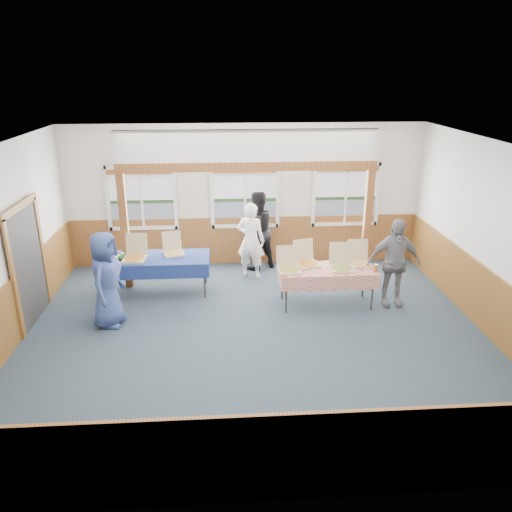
# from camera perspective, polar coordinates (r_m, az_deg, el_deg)

# --- Properties ---
(floor) EXTENTS (8.00, 8.00, 0.00)m
(floor) POSITION_cam_1_polar(r_m,az_deg,el_deg) (8.66, -0.07, -9.09)
(floor) COLOR #25323D
(floor) RESTS_ON ground
(ceiling) EXTENTS (8.00, 8.00, 0.00)m
(ceiling) POSITION_cam_1_polar(r_m,az_deg,el_deg) (7.60, -0.08, 12.36)
(ceiling) COLOR white
(ceiling) RESTS_ON wall_back
(wall_back) EXTENTS (8.00, 0.00, 8.00)m
(wall_back) POSITION_cam_1_polar(r_m,az_deg,el_deg) (11.34, -1.28, 6.89)
(wall_back) COLOR silver
(wall_back) RESTS_ON floor
(wall_front) EXTENTS (8.00, 0.00, 8.00)m
(wall_front) POSITION_cam_1_polar(r_m,az_deg,el_deg) (4.85, 2.80, -13.13)
(wall_front) COLOR silver
(wall_front) RESTS_ON floor
(wall_right) EXTENTS (0.00, 8.00, 8.00)m
(wall_right) POSITION_cam_1_polar(r_m,az_deg,el_deg) (9.16, 25.77, 1.42)
(wall_right) COLOR silver
(wall_right) RESTS_ON floor
(wainscot_back) EXTENTS (7.98, 0.05, 1.10)m
(wainscot_back) POSITION_cam_1_polar(r_m,az_deg,el_deg) (11.61, -1.23, 1.82)
(wainscot_back) COLOR brown
(wainscot_back) RESTS_ON floor
(wainscot_front) EXTENTS (7.98, 0.05, 1.10)m
(wainscot_front) POSITION_cam_1_polar(r_m,az_deg,el_deg) (5.52, 2.56, -22.07)
(wainscot_front) COLOR brown
(wainscot_front) RESTS_ON floor
(wainscot_left) EXTENTS (0.05, 6.98, 1.10)m
(wainscot_left) POSITION_cam_1_polar(r_m,az_deg,el_deg) (9.07, -26.14, -6.01)
(wainscot_left) COLOR brown
(wainscot_left) RESTS_ON floor
(wainscot_right) EXTENTS (0.05, 6.98, 1.10)m
(wainscot_right) POSITION_cam_1_polar(r_m,az_deg,el_deg) (9.51, 24.66, -4.56)
(wainscot_right) COLOR brown
(wainscot_right) RESTS_ON floor
(cased_opening) EXTENTS (0.06, 1.30, 2.10)m
(cased_opening) POSITION_cam_1_polar(r_m,az_deg,el_deg) (9.65, -24.65, -0.98)
(cased_opening) COLOR #2D2D2D
(cased_opening) RESTS_ON wall_left
(window_left) EXTENTS (1.56, 0.10, 1.46)m
(window_left) POSITION_cam_1_polar(r_m,az_deg,el_deg) (11.41, -12.97, 6.86)
(window_left) COLOR white
(window_left) RESTS_ON wall_back
(window_mid) EXTENTS (1.56, 0.10, 1.46)m
(window_mid) POSITION_cam_1_polar(r_m,az_deg,el_deg) (11.28, -1.27, 7.23)
(window_mid) COLOR white
(window_mid) RESTS_ON wall_back
(window_right) EXTENTS (1.56, 0.10, 1.46)m
(window_right) POSITION_cam_1_polar(r_m,az_deg,el_deg) (11.61, 10.23, 7.30)
(window_right) COLOR white
(window_right) RESTS_ON wall_back
(post_left) EXTENTS (0.15, 0.15, 2.40)m
(post_left) POSITION_cam_1_polar(r_m,az_deg,el_deg) (10.47, -14.75, 2.76)
(post_left) COLOR #5C2B14
(post_left) RESTS_ON floor
(post_right) EXTENTS (0.15, 0.15, 2.40)m
(post_right) POSITION_cam_1_polar(r_m,az_deg,el_deg) (10.71, 12.56, 3.35)
(post_right) COLOR #5C2B14
(post_right) RESTS_ON floor
(cross_beam) EXTENTS (5.15, 0.18, 0.18)m
(cross_beam) POSITION_cam_1_polar(r_m,az_deg,el_deg) (9.98, -0.98, 10.22)
(cross_beam) COLOR #5C2B14
(cross_beam) RESTS_ON post_left
(table_left) EXTENTS (2.26, 1.39, 0.76)m
(table_left) POSITION_cam_1_polar(r_m,az_deg,el_deg) (10.19, -11.34, -0.40)
(table_left) COLOR #2D2D2D
(table_left) RESTS_ON floor
(table_right) EXTENTS (1.95, 1.27, 0.76)m
(table_right) POSITION_cam_1_polar(r_m,az_deg,el_deg) (9.54, 8.13, -1.71)
(table_right) COLOR #2D2D2D
(table_right) RESTS_ON floor
(pizza_box_a) EXTENTS (0.47, 0.56, 0.47)m
(pizza_box_a) POSITION_cam_1_polar(r_m,az_deg,el_deg) (10.11, -13.68, -0.03)
(pizza_box_a) COLOR tan
(pizza_box_a) RESTS_ON table_left
(pizza_box_b) EXTENTS (0.48, 0.55, 0.42)m
(pizza_box_b) POSITION_cam_1_polar(r_m,az_deg,el_deg) (10.26, -9.40, 0.57)
(pizza_box_b) COLOR tan
(pizza_box_b) RESTS_ON table_left
(pizza_box_c) EXTENTS (0.43, 0.51, 0.43)m
(pizza_box_c) POSITION_cam_1_polar(r_m,az_deg,el_deg) (9.28, 3.73, -1.37)
(pizza_box_c) COLOR tan
(pizza_box_c) RESTS_ON table_right
(pizza_box_d) EXTENTS (0.51, 0.58, 0.45)m
(pizza_box_d) POSITION_cam_1_polar(r_m,az_deg,el_deg) (9.60, 5.84, -0.65)
(pizza_box_d) COLOR tan
(pizza_box_d) RESTS_ON table_right
(pizza_box_e) EXTENTS (0.45, 0.54, 0.46)m
(pizza_box_e) POSITION_cam_1_polar(r_m,az_deg,el_deg) (9.48, 9.75, -1.13)
(pizza_box_e) COLOR tan
(pizza_box_e) RESTS_ON table_right
(pizza_box_f) EXTENTS (0.41, 0.50, 0.44)m
(pizza_box_f) POSITION_cam_1_polar(r_m,az_deg,el_deg) (9.78, 11.73, -0.60)
(pizza_box_f) COLOR tan
(pizza_box_f) RESTS_ON table_right
(veggie_tray) EXTENTS (0.41, 0.41, 0.09)m
(veggie_tray) POSITION_cam_1_polar(r_m,az_deg,el_deg) (10.29, -15.52, -0.07)
(veggie_tray) COLOR black
(veggie_tray) RESTS_ON table_left
(drink_glass) EXTENTS (0.07, 0.07, 0.15)m
(drink_glass) POSITION_cam_1_polar(r_m,az_deg,el_deg) (9.48, 13.51, -1.37)
(drink_glass) COLOR #A95C1C
(drink_glass) RESTS_ON table_right
(woman_white) EXTENTS (0.71, 0.58, 1.67)m
(woman_white) POSITION_cam_1_polar(r_m,az_deg,el_deg) (10.70, -0.60, 1.77)
(woman_white) COLOR white
(woman_white) RESTS_ON floor
(woman_black) EXTENTS (1.08, 1.00, 1.79)m
(woman_black) POSITION_cam_1_polar(r_m,az_deg,el_deg) (11.16, 0.06, 2.90)
(woman_black) COLOR black
(woman_black) RESTS_ON floor
(man_blue) EXTENTS (0.70, 0.93, 1.73)m
(man_blue) POSITION_cam_1_polar(r_m,az_deg,el_deg) (9.04, -16.74, -2.59)
(man_blue) COLOR navy
(man_blue) RESTS_ON floor
(person_grey) EXTENTS (1.02, 0.45, 1.73)m
(person_grey) POSITION_cam_1_polar(r_m,az_deg,el_deg) (9.76, 15.46, -0.72)
(person_grey) COLOR slate
(person_grey) RESTS_ON floor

